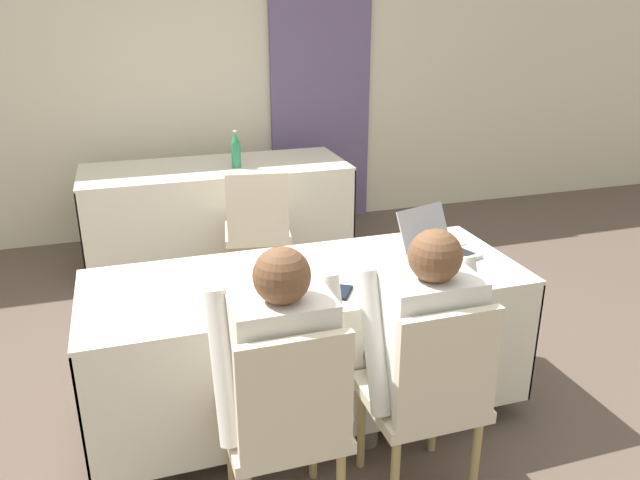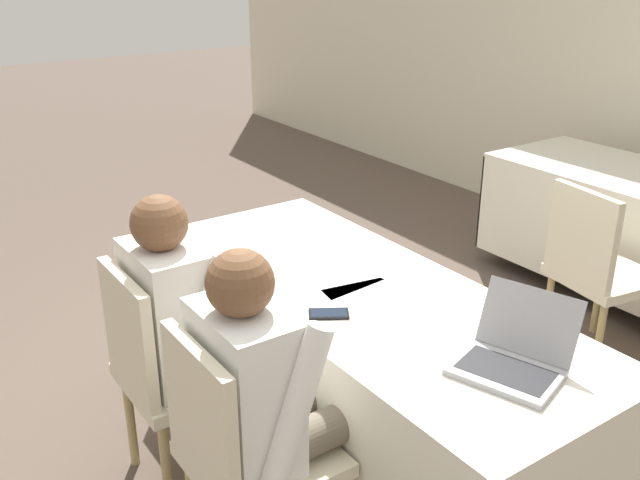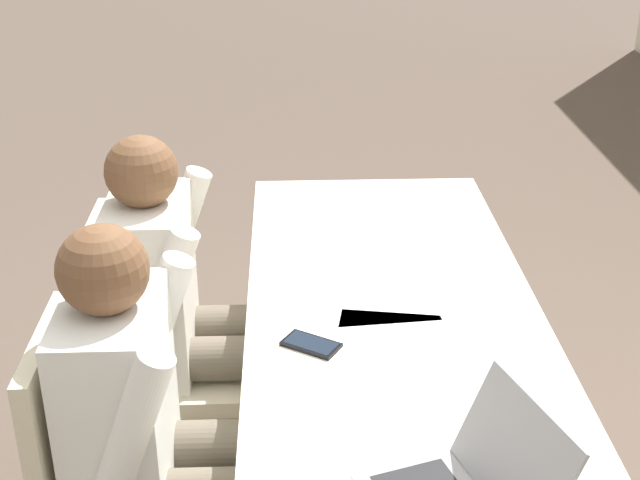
{
  "view_description": "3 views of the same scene",
  "coord_description": "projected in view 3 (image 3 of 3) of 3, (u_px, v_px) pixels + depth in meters",
  "views": [
    {
      "loc": [
        -0.75,
        -2.54,
        1.94
      ],
      "look_at": [
        0.0,
        -0.2,
        1.0
      ],
      "focal_mm": 35.0,
      "sensor_mm": 36.0,
      "label": 1
    },
    {
      "loc": [
        1.9,
        -1.52,
        1.95
      ],
      "look_at": [
        0.0,
        -0.2,
        1.0
      ],
      "focal_mm": 40.0,
      "sensor_mm": 36.0,
      "label": 2
    },
    {
      "loc": [
        1.98,
        -0.28,
        1.95
      ],
      "look_at": [
        0.0,
        -0.2,
        1.0
      ],
      "focal_mm": 50.0,
      "sensor_mm": 36.0,
      "label": 3
    }
  ],
  "objects": [
    {
      "name": "paper_beside_laptop",
      "position": [
        395.0,
        333.0,
        2.27
      ],
      "size": [
        0.26,
        0.33,
        0.0
      ],
      "rotation": [
        0.0,
        0.0,
        -0.17
      ],
      "color": "white",
      "rests_on": "conference_table_near"
    },
    {
      "name": "conference_table_near",
      "position": [
        395.0,
        383.0,
        2.39
      ],
      "size": [
        2.04,
        0.79,
        0.75
      ],
      "color": "silver",
      "rests_on": "ground_plane"
    },
    {
      "name": "paper_centre_table",
      "position": [
        379.0,
        304.0,
        2.41
      ],
      "size": [
        0.24,
        0.31,
        0.0
      ],
      "rotation": [
        0.0,
        0.0,
        0.1
      ],
      "color": "white",
      "rests_on": "conference_table_near"
    },
    {
      "name": "chair_near_right",
      "position": [
        117.0,
        479.0,
        2.13
      ],
      "size": [
        0.44,
        0.44,
        0.92
      ],
      "rotation": [
        0.0,
        0.0,
        3.14
      ],
      "color": "tan",
      "rests_on": "ground_plane"
    },
    {
      "name": "chair_near_left",
      "position": [
        149.0,
        350.0,
        2.65
      ],
      "size": [
        0.44,
        0.44,
        0.92
      ],
      "rotation": [
        0.0,
        0.0,
        3.14
      ],
      "color": "tan",
      "rests_on": "ground_plane"
    },
    {
      "name": "paper_left_edge",
      "position": [
        441.0,
        231.0,
        2.83
      ],
      "size": [
        0.32,
        0.36,
        0.0
      ],
      "rotation": [
        0.0,
        0.0,
        -0.46
      ],
      "color": "white",
      "rests_on": "conference_table_near"
    },
    {
      "name": "person_checkered_shirt",
      "position": [
        180.0,
        302.0,
        2.58
      ],
      "size": [
        0.5,
        0.52,
        1.18
      ],
      "rotation": [
        0.0,
        0.0,
        3.14
      ],
      "color": "#665B4C",
      "rests_on": "ground_plane"
    },
    {
      "name": "person_white_shirt",
      "position": [
        155.0,
        425.0,
        2.07
      ],
      "size": [
        0.5,
        0.52,
        1.18
      ],
      "rotation": [
        0.0,
        0.0,
        3.14
      ],
      "color": "#665B4C",
      "rests_on": "ground_plane"
    },
    {
      "name": "cell_phone",
      "position": [
        311.0,
        344.0,
        2.22
      ],
      "size": [
        0.14,
        0.16,
        0.01
      ],
      "rotation": [
        0.0,
        0.0,
        -0.56
      ],
      "color": "black",
      "rests_on": "conference_table_near"
    }
  ]
}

